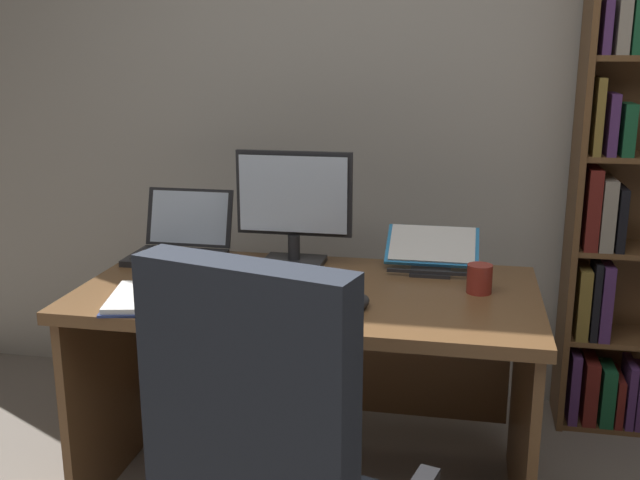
% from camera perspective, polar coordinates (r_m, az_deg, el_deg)
% --- Properties ---
extents(wall_back, '(5.35, 0.12, 2.58)m').
position_cam_1_polar(wall_back, '(3.25, 6.48, 10.30)').
color(wall_back, '#B2ADA3').
rests_on(wall_back, ground).
extents(desk, '(1.50, 0.78, 0.76)m').
position_cam_1_polar(desk, '(2.60, -0.54, -7.58)').
color(desk, brown).
rests_on(desk, ground).
extents(monitor, '(0.42, 0.16, 0.42)m').
position_cam_1_polar(monitor, '(2.68, -2.02, 2.35)').
color(monitor, '#232326').
rests_on(monitor, desk).
extents(laptop, '(0.34, 0.31, 0.24)m').
position_cam_1_polar(laptop, '(2.85, -10.68, -0.30)').
color(laptop, '#232326').
rests_on(laptop, desk).
extents(keyboard, '(0.42, 0.15, 0.02)m').
position_cam_1_polar(keyboard, '(2.33, -4.33, -4.45)').
color(keyboard, '#232326').
rests_on(keyboard, desk).
extents(computer_mouse, '(0.06, 0.10, 0.04)m').
position_cam_1_polar(computer_mouse, '(2.27, 3.01, -4.74)').
color(computer_mouse, '#232326').
rests_on(computer_mouse, desk).
extents(reading_stand_with_book, '(0.33, 0.24, 0.13)m').
position_cam_1_polar(reading_stand_with_book, '(2.69, 8.60, -0.74)').
color(reading_stand_with_book, '#232326').
rests_on(reading_stand_with_book, desk).
extents(open_binder, '(0.46, 0.38, 0.02)m').
position_cam_1_polar(open_binder, '(2.37, -11.10, -4.36)').
color(open_binder, navy).
rests_on(open_binder, desk).
extents(notepad, '(0.16, 0.21, 0.01)m').
position_cam_1_polar(notepad, '(2.57, -6.00, -2.82)').
color(notepad, white).
rests_on(notepad, desk).
extents(pen, '(0.14, 0.01, 0.01)m').
position_cam_1_polar(pen, '(2.57, -5.57, -2.65)').
color(pen, navy).
rests_on(pen, notepad).
extents(coffee_mug, '(0.08, 0.08, 0.09)m').
position_cam_1_polar(coffee_mug, '(2.45, 12.15, -2.93)').
color(coffee_mug, maroon).
rests_on(coffee_mug, desk).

